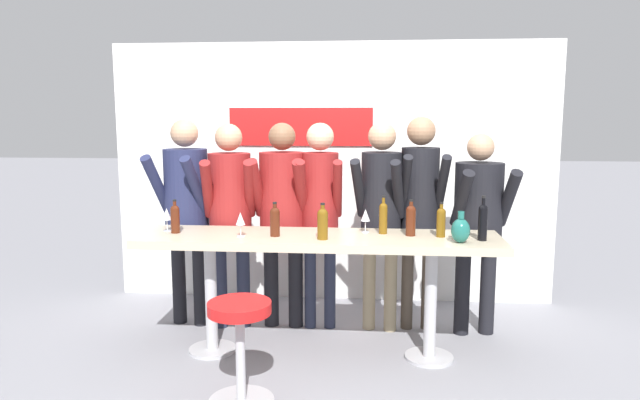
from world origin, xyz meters
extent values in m
plane|color=gray|center=(0.00, 0.00, 0.00)|extent=(40.00, 40.00, 0.00)
cube|color=silver|center=(0.00, 1.42, 1.24)|extent=(4.26, 0.10, 2.49)
cube|color=red|center=(-0.30, 1.36, 1.69)|extent=(1.38, 0.02, 0.36)
cube|color=beige|center=(0.00, 0.00, 0.89)|extent=(2.66, 0.62, 0.06)
cylinder|color=#B2B2B7|center=(-0.82, 0.00, 0.45)|extent=(0.09, 0.09, 0.86)
cylinder|color=#B2B2B7|center=(-0.82, 0.00, 0.01)|extent=(0.36, 0.36, 0.02)
cylinder|color=#B2B2B7|center=(0.82, 0.00, 0.45)|extent=(0.09, 0.09, 0.86)
cylinder|color=#B2B2B7|center=(0.82, 0.00, 0.01)|extent=(0.36, 0.36, 0.02)
cylinder|color=#B2B2B7|center=(-0.42, -0.78, 0.32)|extent=(0.06, 0.06, 0.60)
cylinder|color=red|center=(-0.42, -0.78, 0.62)|extent=(0.39, 0.39, 0.07)
cylinder|color=black|center=(-1.27, 0.58, 0.42)|extent=(0.12, 0.12, 0.85)
cylinder|color=black|center=(-1.08, 0.55, 0.42)|extent=(0.12, 0.12, 0.85)
cylinder|color=#23284C|center=(-1.18, 0.57, 1.18)|extent=(0.43, 0.43, 0.67)
sphere|color=tan|center=(-1.18, 0.57, 1.65)|extent=(0.23, 0.23, 0.23)
cylinder|color=#23284C|center=(-1.38, 0.44, 1.23)|extent=(0.16, 0.41, 0.52)
cylinder|color=#23284C|center=(-1.03, 0.37, 1.23)|extent=(0.16, 0.41, 0.52)
cylinder|color=#23283D|center=(-0.89, 0.51, 0.42)|extent=(0.11, 0.11, 0.83)
cylinder|color=#23283D|center=(-0.70, 0.55, 0.42)|extent=(0.11, 0.11, 0.83)
cylinder|color=maroon|center=(-0.79, 0.53, 1.16)|extent=(0.41, 0.41, 0.66)
sphere|color=tan|center=(-0.79, 0.53, 1.62)|extent=(0.22, 0.22, 0.22)
cylinder|color=maroon|center=(-0.93, 0.34, 1.21)|extent=(0.15, 0.40, 0.51)
cylinder|color=maroon|center=(-0.60, 0.40, 1.21)|extent=(0.15, 0.40, 0.51)
cylinder|color=black|center=(-0.46, 0.59, 0.42)|extent=(0.12, 0.12, 0.83)
cylinder|color=black|center=(-0.25, 0.58, 0.42)|extent=(0.12, 0.12, 0.83)
cylinder|color=maroon|center=(-0.36, 0.58, 1.16)|extent=(0.40, 0.40, 0.66)
sphere|color=brown|center=(-0.36, 0.58, 1.62)|extent=(0.23, 0.23, 0.23)
cylinder|color=maroon|center=(-0.55, 0.43, 1.21)|extent=(0.11, 0.40, 0.51)
cylinder|color=maroon|center=(-0.18, 0.42, 1.21)|extent=(0.11, 0.40, 0.51)
cylinder|color=#23283D|center=(-0.12, 0.57, 0.42)|extent=(0.10, 0.10, 0.83)
cylinder|color=#23283D|center=(0.04, 0.58, 0.42)|extent=(0.10, 0.10, 0.83)
cylinder|color=maroon|center=(-0.04, 0.57, 1.16)|extent=(0.32, 0.32, 0.66)
sphere|color=#D6AD89|center=(-0.04, 0.57, 1.62)|extent=(0.23, 0.23, 0.23)
cylinder|color=maroon|center=(-0.17, 0.40, 1.21)|extent=(0.10, 0.39, 0.50)
cylinder|color=maroon|center=(0.11, 0.42, 1.21)|extent=(0.10, 0.39, 0.50)
cylinder|color=gray|center=(0.37, 0.58, 0.42)|extent=(0.11, 0.11, 0.84)
cylinder|color=gray|center=(0.55, 0.55, 0.42)|extent=(0.11, 0.11, 0.84)
cylinder|color=black|center=(0.46, 0.57, 1.17)|extent=(0.38, 0.38, 0.66)
sphere|color=tan|center=(0.46, 0.57, 1.63)|extent=(0.23, 0.23, 0.23)
cylinder|color=black|center=(0.28, 0.44, 1.22)|extent=(0.15, 0.40, 0.51)
cylinder|color=black|center=(0.59, 0.38, 1.22)|extent=(0.15, 0.40, 0.51)
cylinder|color=#473D33|center=(0.69, 0.62, 0.43)|extent=(0.10, 0.10, 0.86)
cylinder|color=#473D33|center=(0.87, 0.63, 0.43)|extent=(0.10, 0.10, 0.86)
cylinder|color=black|center=(0.78, 0.62, 1.20)|extent=(0.33, 0.33, 0.68)
sphere|color=#9E7556|center=(0.78, 0.62, 1.67)|extent=(0.23, 0.23, 0.23)
cylinder|color=black|center=(0.65, 0.45, 1.25)|extent=(0.10, 0.40, 0.52)
cylinder|color=black|center=(0.94, 0.47, 1.25)|extent=(0.10, 0.40, 0.52)
cylinder|color=black|center=(1.14, 0.53, 0.40)|extent=(0.12, 0.12, 0.79)
cylinder|color=black|center=(1.35, 0.56, 0.40)|extent=(0.12, 0.12, 0.79)
cylinder|color=black|center=(1.24, 0.55, 1.11)|extent=(0.43, 0.43, 0.63)
sphere|color=tan|center=(1.24, 0.55, 1.55)|extent=(0.21, 0.21, 0.21)
cylinder|color=black|center=(1.08, 0.37, 1.15)|extent=(0.14, 0.39, 0.49)
cylinder|color=black|center=(1.45, 0.42, 1.15)|extent=(0.14, 0.39, 0.49)
cylinder|color=brown|center=(0.04, -0.13, 1.01)|extent=(0.08, 0.08, 0.18)
sphere|color=brown|center=(0.04, -0.13, 1.11)|extent=(0.08, 0.08, 0.08)
cylinder|color=brown|center=(0.04, -0.13, 1.14)|extent=(0.03, 0.03, 0.06)
cylinder|color=black|center=(0.04, -0.13, 1.18)|extent=(0.03, 0.03, 0.01)
cylinder|color=#4C1E0F|center=(0.67, 0.05, 1.02)|extent=(0.07, 0.07, 0.19)
sphere|color=#4C1E0F|center=(0.67, 0.05, 1.11)|extent=(0.07, 0.07, 0.07)
cylinder|color=#4C1E0F|center=(0.67, 0.05, 1.14)|extent=(0.03, 0.03, 0.07)
cylinder|color=black|center=(0.67, 0.05, 1.18)|extent=(0.03, 0.03, 0.01)
cylinder|color=#4C1E0F|center=(-0.32, -0.05, 1.01)|extent=(0.07, 0.07, 0.18)
sphere|color=#4C1E0F|center=(-0.32, -0.05, 1.10)|extent=(0.07, 0.07, 0.07)
cylinder|color=#4C1E0F|center=(-0.32, -0.05, 1.13)|extent=(0.03, 0.03, 0.06)
cylinder|color=black|center=(-0.32, -0.05, 1.17)|extent=(0.03, 0.03, 0.01)
cylinder|color=brown|center=(0.47, 0.11, 1.02)|extent=(0.06, 0.06, 0.20)
sphere|color=brown|center=(0.47, 0.11, 1.12)|extent=(0.06, 0.06, 0.06)
cylinder|color=brown|center=(0.47, 0.11, 1.16)|extent=(0.02, 0.02, 0.07)
cylinder|color=black|center=(0.47, 0.11, 1.20)|extent=(0.03, 0.03, 0.01)
cylinder|color=black|center=(1.16, -0.07, 1.03)|extent=(0.06, 0.06, 0.22)
sphere|color=black|center=(1.16, -0.07, 1.14)|extent=(0.06, 0.06, 0.06)
cylinder|color=black|center=(1.16, -0.07, 1.18)|extent=(0.02, 0.02, 0.08)
cylinder|color=black|center=(1.16, -0.07, 1.23)|extent=(0.03, 0.03, 0.02)
cylinder|color=brown|center=(0.89, 0.03, 1.01)|extent=(0.07, 0.07, 0.18)
sphere|color=brown|center=(0.89, 0.03, 1.10)|extent=(0.07, 0.07, 0.07)
cylinder|color=brown|center=(0.89, 0.03, 1.13)|extent=(0.02, 0.02, 0.06)
cylinder|color=black|center=(0.89, 0.03, 1.17)|extent=(0.03, 0.03, 0.01)
cylinder|color=#4C1E0F|center=(-1.08, 0.00, 1.01)|extent=(0.07, 0.07, 0.18)
sphere|color=#4C1E0F|center=(-1.08, 0.00, 1.10)|extent=(0.07, 0.07, 0.07)
cylinder|color=#4C1E0F|center=(-1.08, 0.00, 1.13)|extent=(0.03, 0.03, 0.06)
cylinder|color=black|center=(-1.08, 0.00, 1.17)|extent=(0.03, 0.03, 0.01)
cylinder|color=silver|center=(-0.56, -0.08, 0.92)|extent=(0.06, 0.06, 0.01)
cylinder|color=silver|center=(-0.56, -0.08, 0.97)|extent=(0.01, 0.01, 0.08)
cone|color=silver|center=(-0.56, -0.08, 1.05)|extent=(0.07, 0.07, 0.09)
cylinder|color=silver|center=(-1.17, 0.06, 0.92)|extent=(0.06, 0.06, 0.01)
cylinder|color=silver|center=(-1.17, 0.06, 0.97)|extent=(0.01, 0.01, 0.08)
cone|color=silver|center=(-1.17, 0.06, 1.05)|extent=(0.07, 0.07, 0.09)
cylinder|color=silver|center=(0.34, 0.15, 0.92)|extent=(0.06, 0.06, 0.01)
cylinder|color=silver|center=(0.34, 0.15, 0.97)|extent=(0.01, 0.01, 0.08)
cone|color=silver|center=(0.34, 0.15, 1.05)|extent=(0.07, 0.07, 0.09)
ellipsoid|color=#1E665B|center=(1.00, -0.15, 1.01)|extent=(0.13, 0.13, 0.17)
cylinder|color=#1E665B|center=(1.00, -0.15, 1.12)|extent=(0.04, 0.04, 0.05)
camera|label=1|loc=(0.36, -4.09, 1.78)|focal=32.00mm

